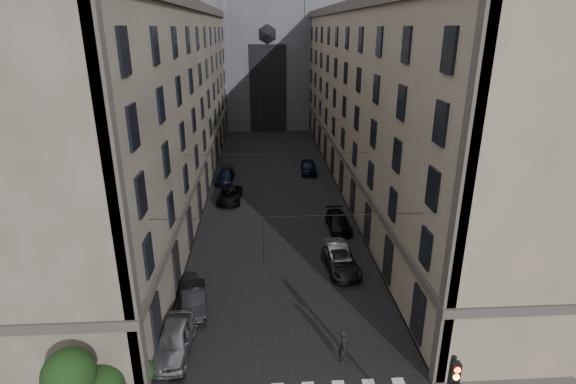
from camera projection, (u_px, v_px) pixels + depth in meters
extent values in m
cube|color=#383533|center=(178.00, 187.00, 49.12)|extent=(7.00, 80.00, 0.15)
cube|color=#383533|center=(367.00, 183.00, 50.32)|extent=(7.00, 80.00, 0.15)
cube|color=#453F35|center=(141.00, 106.00, 45.87)|extent=(13.00, 60.00, 18.00)
cube|color=#38332D|center=(130.00, 6.00, 42.62)|extent=(13.60, 60.60, 0.90)
cube|color=#38332D|center=(146.00, 151.00, 47.52)|extent=(13.40, 60.30, 0.50)
cube|color=brown|center=(401.00, 103.00, 47.41)|extent=(13.00, 60.00, 18.00)
cube|color=#38332D|center=(409.00, 7.00, 44.16)|extent=(13.60, 60.60, 0.90)
cube|color=#38332D|center=(397.00, 147.00, 49.07)|extent=(13.40, 60.30, 0.50)
cube|color=#2D2D33|center=(266.00, 36.00, 81.10)|extent=(34.00, 22.00, 30.00)
cube|color=black|center=(268.00, 89.00, 73.51)|extent=(6.00, 0.30, 14.00)
cube|color=black|center=(455.00, 374.00, 16.42)|extent=(0.34, 0.30, 1.00)
cylinder|color=#FF0C07|center=(458.00, 370.00, 16.16)|extent=(0.22, 0.05, 0.22)
cylinder|color=orange|center=(456.00, 377.00, 16.27)|extent=(0.22, 0.05, 0.22)
cylinder|color=black|center=(455.00, 384.00, 16.38)|extent=(0.22, 0.05, 0.22)
sphere|color=black|center=(103.00, 384.00, 20.56)|extent=(2.00, 2.00, 2.00)
sphere|color=black|center=(140.00, 373.00, 21.68)|extent=(1.40, 1.40, 1.40)
sphere|color=black|center=(69.00, 374.00, 18.68)|extent=(2.20, 2.20, 2.20)
cylinder|color=black|center=(288.00, 216.00, 22.80)|extent=(14.00, 0.03, 0.03)
cylinder|color=black|center=(279.00, 154.00, 34.04)|extent=(14.00, 0.03, 0.03)
cylinder|color=black|center=(273.00, 120.00, 46.22)|extent=(14.00, 0.03, 0.03)
cylinder|color=black|center=(270.00, 101.00, 58.40)|extent=(14.00, 0.03, 0.03)
cylinder|color=black|center=(269.00, 89.00, 69.64)|extent=(14.00, 0.03, 0.03)
cylinder|color=black|center=(261.00, 123.00, 47.22)|extent=(0.03, 60.00, 0.03)
cylinder|color=black|center=(285.00, 122.00, 47.37)|extent=(0.03, 60.00, 0.03)
imported|color=gray|center=(174.00, 340.00, 24.02)|extent=(1.93, 4.63, 1.57)
imported|color=black|center=(194.00, 300.00, 27.71)|extent=(1.97, 4.27, 1.36)
imported|color=black|center=(230.00, 195.00, 45.04)|extent=(2.51, 5.00, 1.36)
imported|color=black|center=(225.00, 176.00, 50.90)|extent=(2.23, 4.58, 1.28)
imported|color=gray|center=(337.00, 253.00, 33.49)|extent=(1.70, 4.30, 1.39)
imported|color=black|center=(341.00, 263.00, 32.20)|extent=(2.50, 4.81, 1.30)
imported|color=black|center=(338.00, 222.00, 38.94)|extent=(1.93, 4.56, 1.31)
imported|color=black|center=(308.00, 167.00, 53.92)|extent=(2.04, 4.59, 1.53)
imported|color=black|center=(343.00, 346.00, 23.34)|extent=(0.61, 0.79, 1.91)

